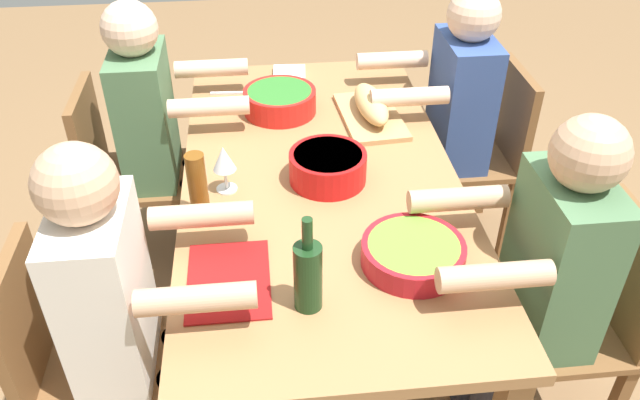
% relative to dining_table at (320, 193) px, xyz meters
% --- Properties ---
extents(ground_plane, '(8.00, 8.00, 0.00)m').
position_rel_dining_table_xyz_m(ground_plane, '(0.00, 0.00, -0.66)').
color(ground_plane, brown).
extents(dining_table, '(1.83, 0.94, 0.74)m').
position_rel_dining_table_xyz_m(dining_table, '(0.00, 0.00, 0.00)').
color(dining_table, '#9E7044').
rests_on(dining_table, ground_plane).
extents(chair_near_right, '(0.40, 0.40, 0.85)m').
position_rel_dining_table_xyz_m(chair_near_right, '(0.50, -0.79, -0.18)').
color(chair_near_right, brown).
rests_on(chair_near_right, ground_plane).
extents(diner_near_right, '(0.41, 0.53, 1.20)m').
position_rel_dining_table_xyz_m(diner_near_right, '(0.50, -0.61, 0.04)').
color(diner_near_right, '#2D2D38').
rests_on(diner_near_right, ground_plane).
extents(chair_near_left, '(0.40, 0.40, 0.85)m').
position_rel_dining_table_xyz_m(chair_near_left, '(-0.50, -0.79, -0.18)').
color(chair_near_left, brown).
rests_on(chair_near_left, ground_plane).
extents(diner_near_left, '(0.41, 0.53, 1.20)m').
position_rel_dining_table_xyz_m(diner_near_left, '(-0.50, -0.61, 0.04)').
color(diner_near_left, '#2D2D38').
rests_on(diner_near_left, ground_plane).
extents(chair_far_left, '(0.40, 0.40, 0.85)m').
position_rel_dining_table_xyz_m(chair_far_left, '(-0.50, 0.79, -0.18)').
color(chair_far_left, brown).
rests_on(chair_far_left, ground_plane).
extents(diner_far_left, '(0.41, 0.53, 1.20)m').
position_rel_dining_table_xyz_m(diner_far_left, '(-0.50, 0.61, 0.04)').
color(diner_far_left, '#2D2D38').
rests_on(diner_far_left, ground_plane).
extents(chair_far_right, '(0.40, 0.40, 0.85)m').
position_rel_dining_table_xyz_m(chair_far_right, '(0.50, 0.79, -0.18)').
color(chair_far_right, brown).
rests_on(chair_far_right, ground_plane).
extents(diner_far_right, '(0.41, 0.53, 1.20)m').
position_rel_dining_table_xyz_m(diner_far_right, '(0.50, 0.61, 0.04)').
color(diner_far_right, '#2D2D38').
rests_on(diner_far_right, ground_plane).
extents(serving_bowl_pasta, '(0.26, 0.26, 0.10)m').
position_rel_dining_table_xyz_m(serving_bowl_pasta, '(-0.04, -0.02, 0.14)').
color(serving_bowl_pasta, red).
rests_on(serving_bowl_pasta, dining_table).
extents(serving_bowl_greens, '(0.29, 0.29, 0.09)m').
position_rel_dining_table_xyz_m(serving_bowl_greens, '(0.46, 0.11, 0.14)').
color(serving_bowl_greens, red).
rests_on(serving_bowl_greens, dining_table).
extents(serving_bowl_salad, '(0.30, 0.30, 0.07)m').
position_rel_dining_table_xyz_m(serving_bowl_salad, '(-0.48, -0.21, 0.12)').
color(serving_bowl_salad, '#B21923').
rests_on(serving_bowl_salad, dining_table).
extents(cutting_board, '(0.42, 0.25, 0.02)m').
position_rel_dining_table_xyz_m(cutting_board, '(0.37, -0.24, 0.09)').
color(cutting_board, tan).
rests_on(cutting_board, dining_table).
extents(bread_loaf, '(0.33, 0.14, 0.09)m').
position_rel_dining_table_xyz_m(bread_loaf, '(0.37, -0.24, 0.15)').
color(bread_loaf, tan).
rests_on(bread_loaf, cutting_board).
extents(wine_bottle, '(0.08, 0.08, 0.29)m').
position_rel_dining_table_xyz_m(wine_bottle, '(-0.62, 0.10, 0.19)').
color(wine_bottle, '#193819').
rests_on(wine_bottle, dining_table).
extents(beer_bottle, '(0.06, 0.06, 0.22)m').
position_rel_dining_table_xyz_m(beer_bottle, '(-0.18, 0.40, 0.19)').
color(beer_bottle, brown).
rests_on(beer_bottle, dining_table).
extents(wine_glass, '(0.08, 0.08, 0.17)m').
position_rel_dining_table_xyz_m(wine_glass, '(-0.06, 0.32, 0.20)').
color(wine_glass, silver).
rests_on(wine_glass, dining_table).
extents(placemat_far_left, '(0.32, 0.23, 0.01)m').
position_rel_dining_table_xyz_m(placemat_far_left, '(-0.50, 0.31, 0.08)').
color(placemat_far_left, maroon).
rests_on(placemat_far_left, dining_table).
extents(fork_far_right, '(0.03, 0.17, 0.01)m').
position_rel_dining_table_xyz_m(fork_far_right, '(0.64, 0.31, 0.09)').
color(fork_far_right, silver).
rests_on(fork_far_right, dining_table).
extents(napkin_stack, '(0.15, 0.15, 0.02)m').
position_rel_dining_table_xyz_m(napkin_stack, '(0.79, 0.05, 0.09)').
color(napkin_stack, white).
rests_on(napkin_stack, dining_table).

